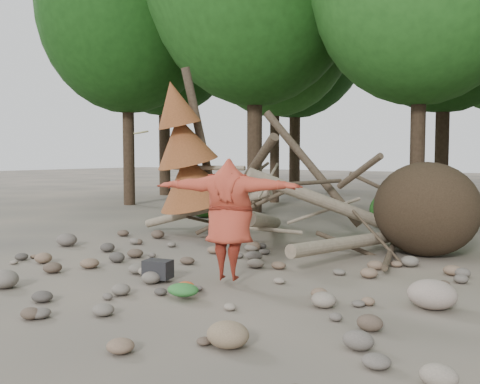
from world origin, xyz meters
The scene contains 13 objects.
ground centered at (0.00, 0.00, 0.00)m, with size 120.00×120.00×0.00m, color #514C44.
deadfall_pile centered at (2.02, 4.24, 0.95)m, with size 8.55×5.24×3.30m.
dead_conifer centered at (-3.12, 3.37, 2.11)m, with size 2.06×2.16×4.35m.
bush_left centered at (-5.50, 7.20, 0.72)m, with size 1.80×1.80×1.44m, color #184612.
bush_mid centered at (0.80, 7.80, 0.56)m, with size 1.40×1.40×1.12m, color #205919.
frisbee_thrower centered at (0.59, -0.01, 1.07)m, with size 2.81×1.45×2.46m.
backpack centered at (-0.48, -0.56, 0.15)m, with size 0.46×0.30×0.30m, color black.
cloth_green centered at (0.58, -1.16, 0.09)m, with size 0.49×0.41×0.18m, color #2A6B2C.
cloth_orange centered at (0.31, -0.78, 0.05)m, with size 0.27×0.22×0.10m, color #AF491E.
boulder_front_left centered at (-2.22, -2.26, 0.15)m, with size 0.49×0.44×0.29m, color #6F675D.
boulder_front_right centered at (2.27, -2.40, 0.15)m, with size 0.49×0.44×0.29m, color #836C52.
boulder_mid_right centered at (3.74, 0.40, 0.20)m, with size 0.67×0.61×0.40m, color gray.
boulder_mid_left centered at (-4.64, 0.84, 0.15)m, with size 0.50×0.45×0.30m, color #635B53.
Camera 1 is at (5.62, -7.09, 2.13)m, focal length 40.00 mm.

